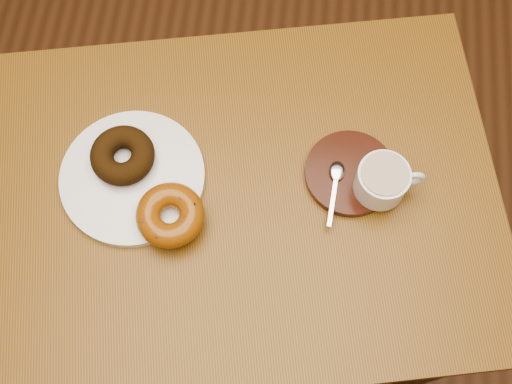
# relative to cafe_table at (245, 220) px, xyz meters

# --- Properties ---
(ground) EXTENTS (6.00, 6.00, 0.00)m
(ground) POSITION_rel_cafe_table_xyz_m (0.12, -0.01, -0.63)
(ground) COLOR #58331B
(ground) RESTS_ON ground
(cafe_table) EXTENTS (0.91, 0.75, 0.75)m
(cafe_table) POSITION_rel_cafe_table_xyz_m (0.00, 0.00, 0.00)
(cafe_table) COLOR brown
(cafe_table) RESTS_ON ground
(donut_plate) EXTENTS (0.30, 0.30, 0.01)m
(donut_plate) POSITION_rel_cafe_table_xyz_m (-0.17, 0.01, 0.13)
(donut_plate) COLOR white
(donut_plate) RESTS_ON cafe_table
(donut_cinnamon) EXTENTS (0.14, 0.14, 0.04)m
(donut_cinnamon) POSITION_rel_cafe_table_xyz_m (-0.19, 0.03, 0.15)
(donut_cinnamon) COLOR black
(donut_cinnamon) RESTS_ON donut_plate
(donut_caramel) EXTENTS (0.14, 0.14, 0.04)m
(donut_caramel) POSITION_rel_cafe_table_xyz_m (-0.10, -0.05, 0.15)
(donut_caramel) COLOR #914D0F
(donut_caramel) RESTS_ON donut_plate
(saucer) EXTENTS (0.18, 0.18, 0.02)m
(saucer) POSITION_rel_cafe_table_xyz_m (0.16, 0.05, 0.13)
(saucer) COLOR black
(saucer) RESTS_ON cafe_table
(coffee_cup) EXTENTS (0.10, 0.08, 0.06)m
(coffee_cup) POSITION_rel_cafe_table_xyz_m (0.21, 0.03, 0.16)
(coffee_cup) COLOR white
(coffee_cup) RESTS_ON saucer
(teaspoon) EXTENTS (0.02, 0.11, 0.01)m
(teaspoon) POSITION_rel_cafe_table_xyz_m (0.14, 0.04, 0.14)
(teaspoon) COLOR silver
(teaspoon) RESTS_ON saucer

